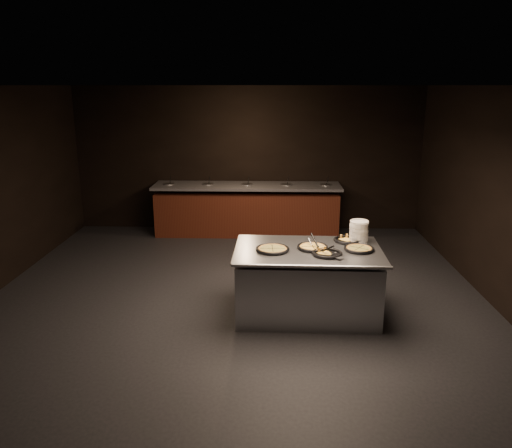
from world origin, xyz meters
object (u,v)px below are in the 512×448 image
at_px(plate_stack, 359,231).
at_px(pan_cheese_whole, 312,247).
at_px(pan_veggie_whole, 273,249).
at_px(serving_counter, 307,283).

height_order(plate_stack, pan_cheese_whole, plate_stack).
xyz_separation_m(plate_stack, pan_veggie_whole, (-1.15, -0.42, -0.12)).
bearing_deg(serving_counter, pan_cheese_whole, 19.07).
xyz_separation_m(serving_counter, pan_cheese_whole, (0.06, 0.02, 0.48)).
xyz_separation_m(pan_veggie_whole, pan_cheese_whole, (0.51, 0.10, -0.00)).
xyz_separation_m(serving_counter, pan_veggie_whole, (-0.45, -0.08, 0.48)).
bearing_deg(pan_veggie_whole, serving_counter, 9.70).
bearing_deg(plate_stack, pan_cheese_whole, -152.89).
distance_m(serving_counter, pan_cheese_whole, 0.49).
distance_m(serving_counter, plate_stack, 0.98).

